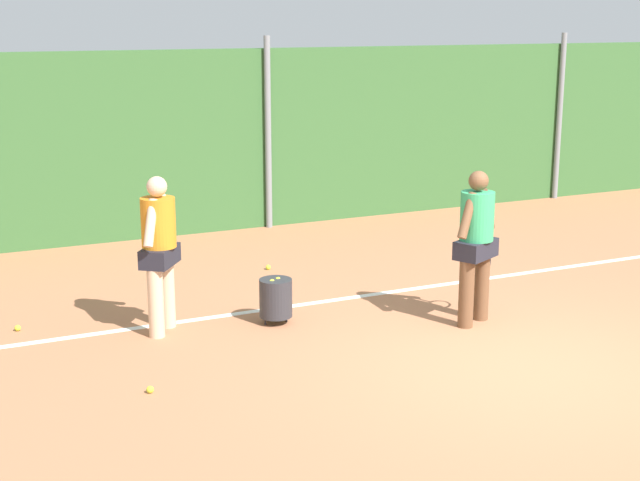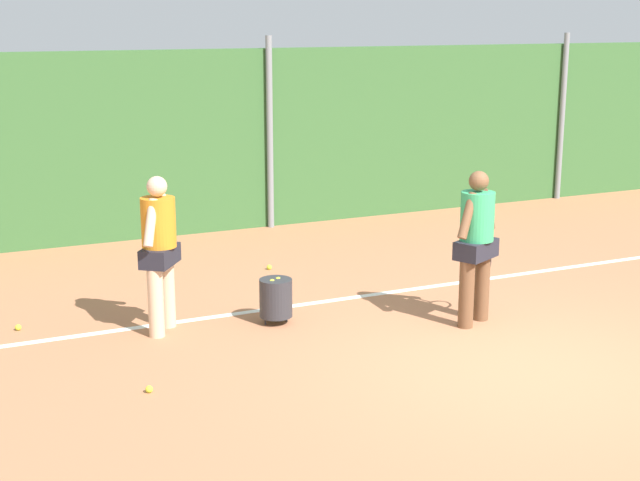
{
  "view_description": "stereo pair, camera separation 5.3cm",
  "coord_description": "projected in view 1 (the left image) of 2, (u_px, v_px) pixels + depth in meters",
  "views": [
    {
      "loc": [
        -5.27,
        -6.66,
        3.29
      ],
      "look_at": [
        -1.3,
        1.87,
        0.97
      ],
      "focal_mm": 51.41,
      "sensor_mm": 36.0,
      "label": 1
    },
    {
      "loc": [
        -5.22,
        -6.68,
        3.29
      ],
      "look_at": [
        -1.3,
        1.87,
        0.97
      ],
      "focal_mm": 51.41,
      "sensor_mm": 36.0,
      "label": 2
    }
  ],
  "objects": [
    {
      "name": "fence_post_center",
      "position": [
        268.0,
        134.0,
        14.25
      ],
      "size": [
        0.1,
        0.1,
        2.99
      ],
      "primitive_type": "cylinder",
      "color": "gray",
      "rests_on": "ground_plane"
    },
    {
      "name": "tennis_ball_6",
      "position": [
        490.0,
        240.0,
        13.64
      ],
      "size": [
        0.07,
        0.07,
        0.07
      ],
      "primitive_type": "sphere",
      "color": "#CCDB33",
      "rests_on": "ground_plane"
    },
    {
      "name": "tennis_ball_1",
      "position": [
        268.0,
        267.0,
        12.15
      ],
      "size": [
        0.07,
        0.07,
        0.07
      ],
      "primitive_type": "sphere",
      "color": "#CCDB33",
      "rests_on": "ground_plane"
    },
    {
      "name": "ground_plane",
      "position": [
        418.0,
        308.0,
        10.56
      ],
      "size": [
        30.3,
        30.3,
        0.0
      ],
      "primitive_type": "plane",
      "color": "#B2704C"
    },
    {
      "name": "court_baseline_paint",
      "position": [
        389.0,
        292.0,
        11.16
      ],
      "size": [
        14.39,
        0.1,
        0.01
      ],
      "primitive_type": "cube",
      "color": "white",
      "rests_on": "ground_plane"
    },
    {
      "name": "fence_post_right",
      "position": [
        559.0,
        117.0,
        16.58
      ],
      "size": [
        0.1,
        0.1,
        2.99
      ],
      "primitive_type": "cylinder",
      "color": "gray",
      "rests_on": "ground_plane"
    },
    {
      "name": "tennis_ball_4",
      "position": [
        18.0,
        328.0,
        9.79
      ],
      "size": [
        0.07,
        0.07,
        0.07
      ],
      "primitive_type": "sphere",
      "color": "#CCDB33",
      "rests_on": "ground_plane"
    },
    {
      "name": "player_foreground_near",
      "position": [
        476.0,
        239.0,
        9.84
      ],
      "size": [
        0.7,
        0.48,
        1.69
      ],
      "rotation": [
        0.0,
        0.0,
        0.45
      ],
      "color": "brown",
      "rests_on": "ground_plane"
    },
    {
      "name": "ball_hopper",
      "position": [
        276.0,
        298.0,
        9.98
      ],
      "size": [
        0.36,
        0.36,
        0.51
      ],
      "color": "#2D2D33",
      "rests_on": "ground_plane"
    },
    {
      "name": "tennis_ball_3",
      "position": [
        150.0,
        390.0,
        8.18
      ],
      "size": [
        0.07,
        0.07,
        0.07
      ],
      "primitive_type": "sphere",
      "color": "#CCDB33",
      "rests_on": "ground_plane"
    },
    {
      "name": "player_midcourt",
      "position": [
        159.0,
        246.0,
        9.56
      ],
      "size": [
        0.52,
        0.59,
        1.68
      ],
      "rotation": [
        0.0,
        0.0,
        0.93
      ],
      "color": "beige",
      "rests_on": "ground_plane"
    },
    {
      "name": "hedge_fence_backdrop",
      "position": [
        264.0,
        139.0,
        14.43
      ],
      "size": [
        19.7,
        0.25,
        2.79
      ],
      "primitive_type": "cube",
      "color": "#386633",
      "rests_on": "ground_plane"
    }
  ]
}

